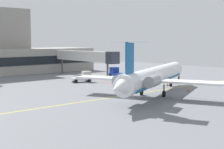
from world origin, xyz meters
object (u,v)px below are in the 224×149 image
object	(u,v)px
marshaller	(179,76)
regional_jet	(154,76)
baggage_tug	(116,73)
pushback_tractor	(83,77)

from	to	relation	value
marshaller	regional_jet	bearing A→B (deg)	-153.05
regional_jet	baggage_tug	bearing A→B (deg)	61.14
regional_jet	baggage_tug	distance (m)	26.84
pushback_tractor	marshaller	world-z (taller)	pushback_tractor
marshaller	baggage_tug	bearing A→B (deg)	111.31
baggage_tug	marshaller	bearing A→B (deg)	-68.69
pushback_tractor	regional_jet	bearing A→B (deg)	-94.15
pushback_tractor	marshaller	bearing A→B (deg)	-33.81
baggage_tug	pushback_tractor	distance (m)	11.75
pushback_tractor	marshaller	distance (m)	20.36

